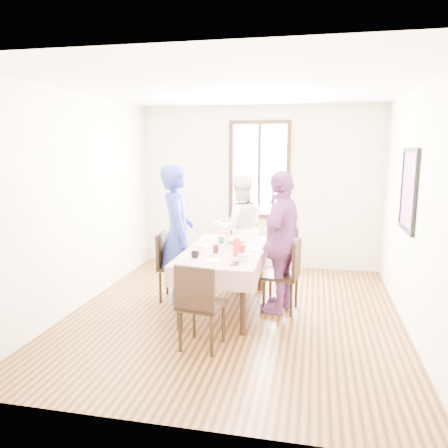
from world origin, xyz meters
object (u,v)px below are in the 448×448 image
at_px(dining_table, 225,279).
at_px(person_far, 240,229).
at_px(person_left, 176,234).
at_px(person_right, 280,242).
at_px(chair_right, 281,275).
at_px(chair_near, 202,305).
at_px(chair_far, 240,252).
at_px(chair_left, 176,267).

xyz_separation_m(dining_table, person_far, (0.00, 1.12, 0.45)).
distance_m(person_left, person_right, 1.38).
xyz_separation_m(chair_right, person_far, (-0.71, 1.06, 0.37)).
xyz_separation_m(chair_near, person_right, (0.69, 1.19, 0.43)).
height_order(chair_far, person_right, person_right).
relative_size(chair_right, person_left, 0.50).
relative_size(chair_left, chair_near, 1.00).
bearing_deg(chair_far, person_far, 96.79).
height_order(chair_right, person_right, person_right).
height_order(chair_left, chair_far, same).
xyz_separation_m(person_far, person_right, (0.69, -1.06, 0.06)).
distance_m(person_far, person_right, 1.27).
xyz_separation_m(dining_table, person_left, (-0.69, 0.15, 0.53)).
bearing_deg(person_far, chair_right, 99.38).
relative_size(chair_near, person_right, 0.52).
bearing_deg(dining_table, chair_right, 4.19).
bearing_deg(person_left, person_far, -57.83).
bearing_deg(person_far, chair_far, -114.15).
relative_size(chair_near, person_left, 0.50).
xyz_separation_m(chair_left, person_right, (1.39, -0.10, 0.43)).
xyz_separation_m(chair_far, person_far, (-0.00, -0.02, 0.37)).
relative_size(chair_far, person_far, 0.55).
distance_m(dining_table, chair_right, 0.71).
height_order(chair_right, person_far, person_far).
relative_size(chair_left, person_right, 0.52).
height_order(chair_left, chair_right, same).
bearing_deg(chair_near, dining_table, 98.14).
relative_size(dining_table, person_right, 0.94).
bearing_deg(dining_table, person_right, 4.30).
xyz_separation_m(chair_far, chair_near, (0.00, -2.27, 0.00)).
distance_m(dining_table, person_far, 1.20).
distance_m(chair_near, person_left, 1.53).
bearing_deg(person_far, person_left, 30.30).
height_order(chair_far, person_left, person_left).
bearing_deg(chair_right, chair_left, 93.63).
height_order(dining_table, person_right, person_right).
bearing_deg(person_left, person_right, -116.58).
bearing_deg(chair_near, person_right, 68.12).
bearing_deg(person_left, chair_far, -57.25).
bearing_deg(dining_table, chair_left, 167.61).
relative_size(chair_left, chair_far, 1.00).
relative_size(person_left, person_right, 1.03).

